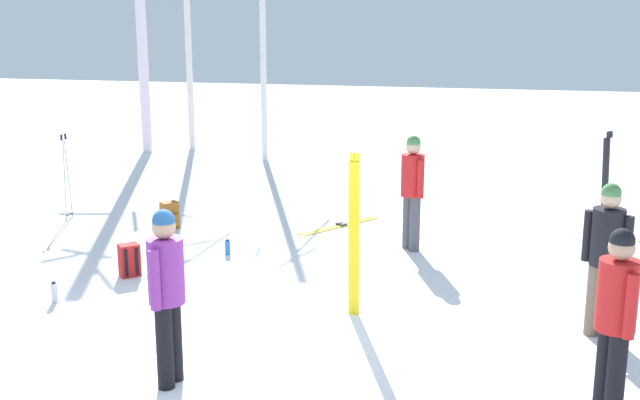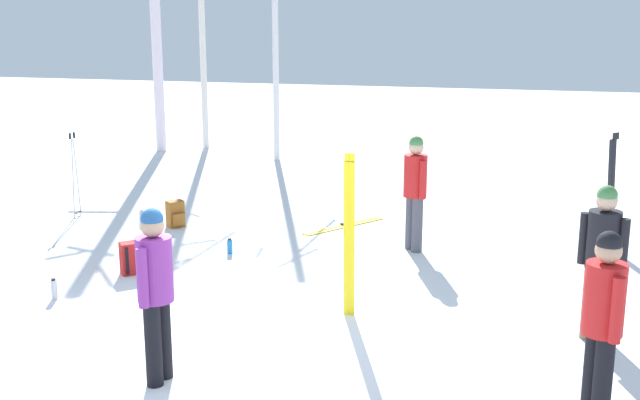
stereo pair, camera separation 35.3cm
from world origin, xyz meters
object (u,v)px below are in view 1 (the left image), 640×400
(person_2, at_px, (167,286))
(water_bottle_1, at_px, (228,247))
(ski_pair_lying_1, at_px, (339,226))
(birch_tree_2, at_px, (262,14))
(ski_pair_planted_1, at_px, (354,236))
(water_bottle_0, at_px, (54,292))
(ski_poles_1, at_px, (66,174))
(person_0, at_px, (606,251))
(person_1, at_px, (616,312))
(person_3, at_px, (412,185))
(ski_pair_planted_0, at_px, (605,190))
(backpack_0, at_px, (129,260))
(backpack_1, at_px, (170,215))

(person_2, height_order, water_bottle_1, person_2)
(ski_pair_lying_1, relative_size, birch_tree_2, 0.22)
(birch_tree_2, bearing_deg, ski_pair_planted_1, -66.88)
(water_bottle_0, relative_size, water_bottle_1, 1.14)
(ski_pair_planted_1, height_order, water_bottle_0, ski_pair_planted_1)
(ski_poles_1, relative_size, water_bottle_1, 6.24)
(birch_tree_2, bearing_deg, ski_pair_lying_1, -61.33)
(person_0, height_order, birch_tree_2, birch_tree_2)
(person_1, distance_m, person_2, 3.99)
(water_bottle_0, xyz_separation_m, birch_tree_2, (-0.32, 9.69, 3.28))
(person_3, distance_m, ski_poles_1, 5.94)
(ski_pair_planted_0, bearing_deg, birch_tree_2, 141.22)
(person_3, height_order, ski_pair_planted_1, ski_pair_planted_1)
(person_1, xyz_separation_m, person_3, (-2.28, 4.63, 0.00))
(person_2, xyz_separation_m, ski_pair_planted_1, (1.36, 2.14, -0.02))
(person_1, xyz_separation_m, birch_tree_2, (-6.56, 11.10, 2.42))
(person_2, bearing_deg, ski_pair_planted_1, 57.60)
(person_3, distance_m, backpack_0, 4.17)
(water_bottle_0, bearing_deg, water_bottle_1, 59.30)
(water_bottle_0, bearing_deg, person_3, 39.11)
(backpack_0, relative_size, birch_tree_2, 0.07)
(backpack_1, bearing_deg, person_3, -3.85)
(ski_poles_1, bearing_deg, person_2, -51.71)
(person_3, relative_size, backpack_1, 3.90)
(backpack_1, bearing_deg, person_0, -25.56)
(person_1, relative_size, water_bottle_1, 7.31)
(ski_pair_planted_0, bearing_deg, water_bottle_1, -162.57)
(ski_pair_lying_1, xyz_separation_m, backpack_1, (-2.67, -0.76, 0.20))
(person_2, bearing_deg, ski_pair_planted_0, 51.91)
(person_3, distance_m, water_bottle_0, 5.18)
(person_1, relative_size, water_bottle_0, 6.39)
(water_bottle_1, distance_m, birch_tree_2, 8.23)
(backpack_0, bearing_deg, person_3, 30.56)
(person_1, xyz_separation_m, ski_pair_planted_0, (0.50, 5.43, -0.11))
(backpack_0, xyz_separation_m, backpack_1, (-0.45, 2.35, 0.00))
(person_1, bearing_deg, backpack_1, 141.96)
(ski_pair_lying_1, bearing_deg, ski_pair_planted_0, -3.18)
(person_3, height_order, ski_pair_planted_0, ski_pair_planted_0)
(person_0, xyz_separation_m, ski_pair_planted_1, (-2.74, 0.01, -0.02))
(ski_pair_lying_1, relative_size, backpack_0, 3.30)
(ski_pair_planted_0, height_order, ski_poles_1, ski_pair_planted_0)
(person_0, relative_size, ski_poles_1, 1.17)
(person_0, bearing_deg, backpack_0, 173.27)
(birch_tree_2, bearing_deg, person_3, -56.49)
(person_1, xyz_separation_m, water_bottle_0, (-6.24, 1.41, -0.85))
(water_bottle_1, bearing_deg, person_2, -77.71)
(birch_tree_2, bearing_deg, backpack_1, -87.20)
(person_2, distance_m, ski_pair_lying_1, 6.02)
(person_3, height_order, ski_pair_lying_1, person_3)
(person_1, relative_size, backpack_1, 3.90)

